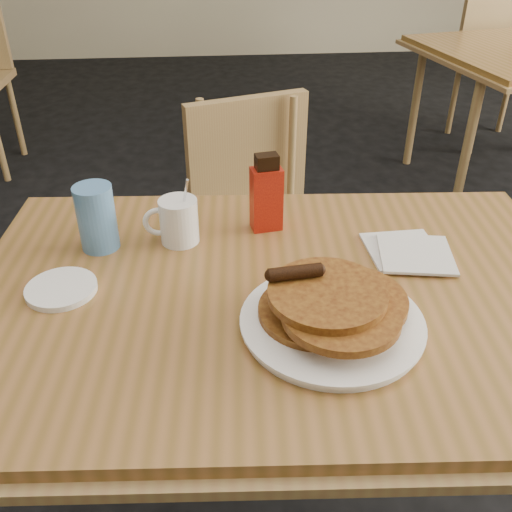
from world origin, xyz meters
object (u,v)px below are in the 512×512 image
Objects in this scene: main_table at (278,306)px; blue_tumbler at (97,218)px; syrup_bottle at (266,195)px; coffee_mug at (178,220)px; chair_neighbor_far at (498,46)px; chair_main_far at (250,216)px; pancake_plate at (332,313)px.

main_table is 0.42m from blue_tumbler.
syrup_bottle is at bearing 7.70° from blue_tumbler.
syrup_bottle reaches higher than coffee_mug.
chair_neighbor_far is at bearing 50.02° from blue_tumbler.
blue_tumbler reaches higher than main_table.
syrup_bottle is at bearing -131.84° from chair_neighbor_far.
main_table is at bearing -99.47° from syrup_bottle.
coffee_mug is 1.10× the size of blue_tumbler.
main_table is at bearing -50.04° from coffee_mug.
chair_main_far is 2.73× the size of pancake_plate.
pancake_plate is at bearing -127.00° from chair_neighbor_far.
chair_neighbor_far is 6.31× the size of coffee_mug.
main_table is 1.47× the size of chair_main_far.
pancake_plate is (0.08, -0.83, 0.26)m from chair_main_far.
chair_neighbor_far is at bearing 57.30° from main_table.
syrup_bottle is (-0.00, -0.47, 0.31)m from chair_main_far.
coffee_mug is 0.88× the size of syrup_bottle.
syrup_bottle is (-0.08, 0.35, 0.05)m from pancake_plate.
pancake_plate is 1.82× the size of syrup_bottle.
coffee_mug is at bearing 134.97° from main_table.
main_table is 7.28× the size of syrup_bottle.
pancake_plate is 2.28× the size of blue_tumbler.
chair_neighbor_far reaches higher than chair_main_far.
coffee_mug reaches higher than main_table.
syrup_bottle is at bearing 102.33° from pancake_plate.
chair_neighbor_far reaches higher than main_table.
pancake_plate reaches higher than main_table.
pancake_plate is (0.08, -0.12, 0.07)m from main_table.
chair_neighbor_far is 2.92m from syrup_bottle.
syrup_bottle is (0.00, 0.23, 0.12)m from main_table.
blue_tumbler is (-0.44, 0.30, 0.04)m from pancake_plate.
blue_tumbler is (-2.03, -2.42, 0.24)m from chair_neighbor_far.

